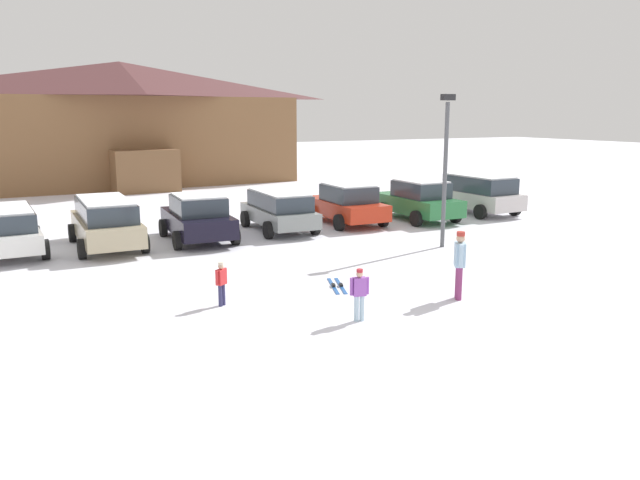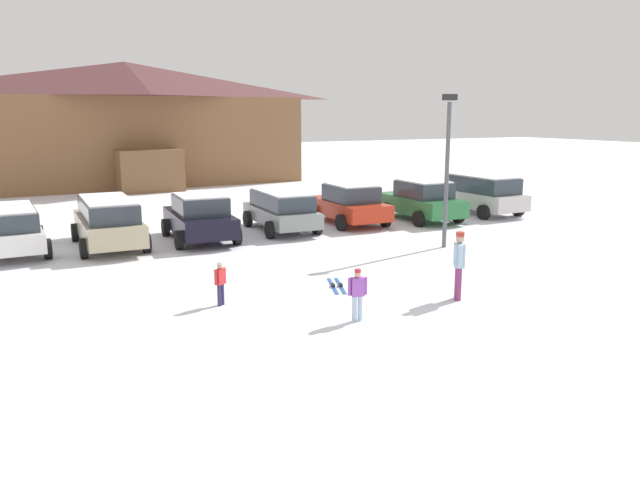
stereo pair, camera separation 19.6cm
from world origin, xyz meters
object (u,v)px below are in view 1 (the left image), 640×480
object	(u,v)px
parked_beige_suv	(106,221)
parked_black_sedan	(198,217)
parked_red_sedan	(347,204)
skier_child_in_purple_jacket	(359,292)
parked_grey_wagon	(279,209)
skier_adult_in_blue_parka	(460,261)
skier_child_in_red_jacket	(221,281)
pair_of_skis	(337,286)
ski_lodge	(123,123)
parked_white_suv	(6,229)
parked_green_coupe	(418,200)
lamp_post	(445,162)
parked_silver_wagon	(478,193)

from	to	relation	value
parked_beige_suv	parked_black_sedan	size ratio (longest dim) A/B	1.15
parked_red_sedan	skier_child_in_purple_jacket	world-z (taller)	parked_red_sedan
parked_grey_wagon	skier_adult_in_blue_parka	xyz separation A→B (m)	(0.28, -10.22, 0.11)
parked_grey_wagon	skier_child_in_red_jacket	distance (m)	9.53
parked_black_sedan	skier_adult_in_blue_parka	size ratio (longest dim) A/B	2.50
parked_grey_wagon	skier_adult_in_blue_parka	size ratio (longest dim) A/B	2.57
parked_red_sedan	pair_of_skis	size ratio (longest dim) A/B	2.74
parked_beige_suv	skier_adult_in_blue_parka	distance (m)	12.07
parked_beige_suv	skier_child_in_purple_jacket	world-z (taller)	parked_beige_suv
parked_red_sedan	pair_of_skis	distance (m)	9.44
ski_lodge	skier_adult_in_blue_parka	bearing A→B (deg)	-85.43
skier_child_in_purple_jacket	parked_white_suv	bearing A→B (deg)	121.94
parked_beige_suv	skier_child_in_red_jacket	size ratio (longest dim) A/B	4.56
parked_green_coupe	skier_adult_in_blue_parka	world-z (taller)	parked_green_coupe
parked_white_suv	parked_beige_suv	xyz separation A→B (m)	(2.99, -0.30, 0.06)
ski_lodge	skier_child_in_purple_jacket	xyz separation A→B (m)	(-0.58, -30.34, -3.18)
skier_child_in_red_jacket	lamp_post	size ratio (longest dim) A/B	0.21
parked_beige_suv	parked_green_coupe	xyz separation A→B (m)	(12.57, -0.28, -0.05)
parked_black_sedan	pair_of_skis	size ratio (longest dim) A/B	2.72
ski_lodge	skier_adult_in_blue_parka	size ratio (longest dim) A/B	12.71
parked_grey_wagon	parked_silver_wagon	distance (m)	9.63
parked_silver_wagon	skier_adult_in_blue_parka	world-z (taller)	parked_silver_wagon
parked_beige_suv	parked_green_coupe	distance (m)	12.58
parked_black_sedan	skier_child_in_purple_jacket	distance (m)	10.09
parked_black_sedan	skier_child_in_red_jacket	xyz separation A→B (m)	(-1.69, -7.65, -0.25)
parked_red_sedan	lamp_post	size ratio (longest dim) A/B	0.84
ski_lodge	skier_adult_in_blue_parka	world-z (taller)	ski_lodge
ski_lodge	skier_child_in_purple_jacket	bearing A→B (deg)	-91.10
parked_beige_suv	skier_child_in_red_jacket	world-z (taller)	parked_beige_suv
parked_beige_suv	parked_green_coupe	bearing A→B (deg)	-1.29
parked_green_coupe	lamp_post	bearing A→B (deg)	-117.37
ski_lodge	pair_of_skis	world-z (taller)	ski_lodge
parked_green_coupe	skier_child_in_red_jacket	world-z (taller)	parked_green_coupe
parked_silver_wagon	skier_child_in_purple_jacket	xyz separation A→B (m)	(-12.33, -10.29, -0.27)
skier_adult_in_blue_parka	parked_silver_wagon	bearing A→B (deg)	46.89
parked_white_suv	parked_beige_suv	bearing A→B (deg)	-5.65
parked_black_sedan	parked_grey_wagon	distance (m)	3.35
parked_grey_wagon	parked_silver_wagon	xyz separation A→B (m)	(9.63, -0.23, 0.09)
parked_beige_suv	parked_red_sedan	xyz separation A→B (m)	(9.43, 0.30, -0.07)
skier_child_in_red_jacket	parked_beige_suv	bearing A→B (deg)	99.69
parked_white_suv	parked_black_sedan	bearing A→B (deg)	-5.68
parked_black_sedan	parked_red_sedan	bearing A→B (deg)	5.43
parked_beige_suv	pair_of_skis	xyz separation A→B (m)	(4.56, -7.75, -0.88)
parked_red_sedan	parked_green_coupe	size ratio (longest dim) A/B	1.00
ski_lodge	lamp_post	world-z (taller)	ski_lodge
skier_child_in_purple_jacket	parked_grey_wagon	bearing A→B (deg)	75.59
parked_green_coupe	skier_child_in_red_jacket	xyz separation A→B (m)	(-11.22, -7.67, -0.26)
ski_lodge	parked_silver_wagon	distance (m)	23.42
parked_grey_wagon	skier_child_in_purple_jacket	distance (m)	10.87
parked_green_coupe	parked_silver_wagon	size ratio (longest dim) A/B	1.00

